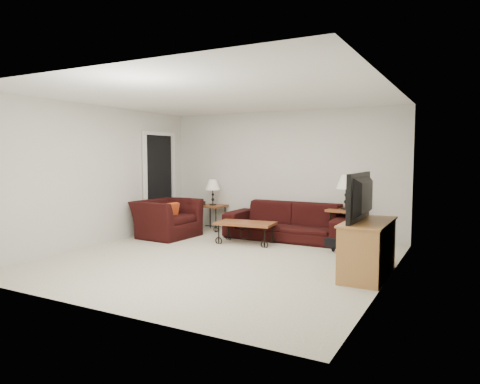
# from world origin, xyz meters

# --- Properties ---
(ground) EXTENTS (5.00, 5.00, 0.00)m
(ground) POSITION_xyz_m (0.00, 0.00, 0.00)
(ground) COLOR beige
(ground) RESTS_ON ground
(wall_back) EXTENTS (5.00, 0.02, 2.50)m
(wall_back) POSITION_xyz_m (0.00, 2.50, 1.25)
(wall_back) COLOR silver
(wall_back) RESTS_ON ground
(wall_front) EXTENTS (5.00, 0.02, 2.50)m
(wall_front) POSITION_xyz_m (0.00, -2.50, 1.25)
(wall_front) COLOR silver
(wall_front) RESTS_ON ground
(wall_left) EXTENTS (0.02, 5.00, 2.50)m
(wall_left) POSITION_xyz_m (-2.50, 0.00, 1.25)
(wall_left) COLOR silver
(wall_left) RESTS_ON ground
(wall_right) EXTENTS (0.02, 5.00, 2.50)m
(wall_right) POSITION_xyz_m (2.50, 0.00, 1.25)
(wall_right) COLOR silver
(wall_right) RESTS_ON ground
(ceiling) EXTENTS (5.00, 5.00, 0.00)m
(ceiling) POSITION_xyz_m (0.00, 0.00, 2.50)
(ceiling) COLOR white
(ceiling) RESTS_ON wall_back
(doorway) EXTENTS (0.08, 0.94, 2.04)m
(doorway) POSITION_xyz_m (-2.47, 1.65, 1.02)
(doorway) COLOR black
(doorway) RESTS_ON ground
(sofa) EXTENTS (2.42, 0.94, 0.71)m
(sofa) POSITION_xyz_m (0.35, 2.02, 0.35)
(sofa) COLOR black
(sofa) RESTS_ON ground
(side_table_left) EXTENTS (0.51, 0.51, 0.55)m
(side_table_left) POSITION_xyz_m (-1.47, 2.20, 0.27)
(side_table_left) COLOR brown
(side_table_left) RESTS_ON ground
(side_table_right) EXTENTS (0.64, 0.64, 0.63)m
(side_table_right) POSITION_xyz_m (1.40, 2.20, 0.31)
(side_table_right) COLOR brown
(side_table_right) RESTS_ON ground
(lamp_left) EXTENTS (0.31, 0.31, 0.55)m
(lamp_left) POSITION_xyz_m (-1.47, 2.20, 0.82)
(lamp_left) COLOR black
(lamp_left) RESTS_ON side_table_left
(lamp_right) EXTENTS (0.40, 0.40, 0.63)m
(lamp_right) POSITION_xyz_m (1.40, 2.20, 0.94)
(lamp_right) COLOR black
(lamp_right) RESTS_ON side_table_right
(photo_frame_left) EXTENTS (0.11, 0.03, 0.09)m
(photo_frame_left) POSITION_xyz_m (-1.62, 2.05, 0.59)
(photo_frame_left) COLOR black
(photo_frame_left) RESTS_ON side_table_left
(photo_frame_right) EXTENTS (0.12, 0.06, 0.10)m
(photo_frame_right) POSITION_xyz_m (1.55, 2.05, 0.68)
(photo_frame_right) COLOR black
(photo_frame_right) RESTS_ON side_table_right
(coffee_table) EXTENTS (1.11, 0.68, 0.39)m
(coffee_table) POSITION_xyz_m (-0.20, 1.29, 0.20)
(coffee_table) COLOR brown
(coffee_table) RESTS_ON ground
(armchair) EXTENTS (1.06, 1.19, 0.74)m
(armchair) POSITION_xyz_m (-1.88, 1.13, 0.37)
(armchair) COLOR black
(armchair) RESTS_ON ground
(throw_pillow) EXTENTS (0.11, 0.34, 0.33)m
(throw_pillow) POSITION_xyz_m (-1.73, 1.08, 0.52)
(throw_pillow) COLOR #D1461A
(throw_pillow) RESTS_ON armchair
(tv_stand) EXTENTS (0.52, 1.24, 0.74)m
(tv_stand) POSITION_xyz_m (2.23, 0.15, 0.37)
(tv_stand) COLOR #9D6C3A
(tv_stand) RESTS_ON ground
(television) EXTENTS (0.15, 1.11, 0.64)m
(television) POSITION_xyz_m (2.21, 0.15, 1.06)
(television) COLOR black
(television) RESTS_ON tv_stand
(backpack) EXTENTS (0.40, 0.36, 0.43)m
(backpack) POSITION_xyz_m (1.42, 1.37, 0.22)
(backpack) COLOR black
(backpack) RESTS_ON ground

